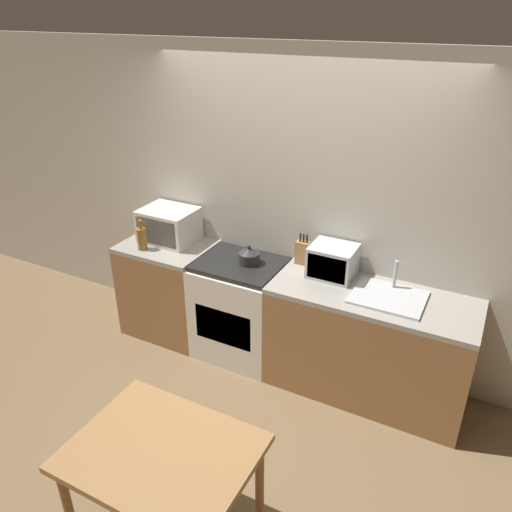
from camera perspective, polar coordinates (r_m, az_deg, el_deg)
The scene contains 12 objects.
ground_plane at distance 3.99m, azimuth -2.59°, elevation -18.31°, with size 16.00×16.00×0.00m, color brown.
wall_back at distance 4.13m, azimuth 4.95°, elevation 5.04°, with size 10.00×0.06×2.60m.
counter_left_run at distance 4.76m, azimuth -9.79°, elevation -3.58°, with size 0.79×0.62×0.90m.
counter_right_run at distance 4.05m, azimuth 12.60°, elevation -9.79°, with size 1.54×0.62×0.90m.
stove_range at distance 4.39m, azimuth -1.77°, elevation -5.98°, with size 0.73×0.62×0.90m.
kettle at distance 4.12m, azimuth -0.80°, elevation 0.03°, with size 0.18×0.18×0.16m.
microwave at distance 4.57m, azimuth -9.93°, elevation 3.51°, with size 0.47×0.39×0.30m.
bottle at distance 4.46m, azimuth -12.92°, elevation 2.01°, with size 0.08×0.08×0.27m.
knife_block at distance 4.11m, azimuth 5.39°, elevation 0.39°, with size 0.12×0.07×0.27m.
toaster_oven at distance 3.95m, azimuth 8.75°, elevation -0.59°, with size 0.35×0.30×0.26m.
sink_basin at distance 3.79m, azimuth 14.91°, elevation -4.46°, with size 0.52×0.42×0.24m.
dining_table at distance 2.86m, azimuth -10.59°, elevation -22.35°, with size 0.94×0.73×0.78m.
Camera 1 is at (1.45, -2.42, 2.82)m, focal length 35.00 mm.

